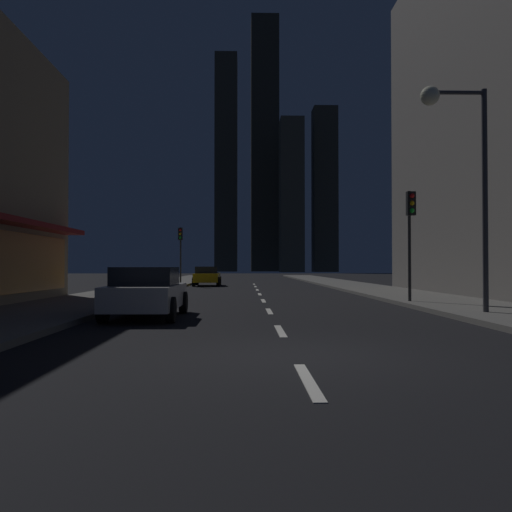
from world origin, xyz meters
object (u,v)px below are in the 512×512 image
Objects in this scene: traffic_light_near_right at (410,221)px; traffic_light_far_left at (180,243)px; fire_hydrant_far_left at (141,287)px; street_lamp_right at (457,143)px; car_parked_far at (207,276)px; car_parked_near at (147,292)px.

traffic_light_near_right is 21.96m from traffic_light_far_left.
traffic_light_far_left reaches higher than fire_hydrant_far_left.
traffic_light_near_right is at bearing 88.53° from street_lamp_right.
car_parked_far reaches higher than fire_hydrant_far_left.
car_parked_far is 0.64× the size of street_lamp_right.
car_parked_near is at bearing -179.69° from street_lamp_right.
traffic_light_near_right is 1.00× the size of traffic_light_far_left.
car_parked_near is at bearing -78.16° from fire_hydrant_far_left.
car_parked_far is at bearing 90.00° from car_parked_near.
car_parked_near is at bearing -85.43° from traffic_light_far_left.
traffic_light_near_right is (9.10, 4.74, 2.45)m from car_parked_near.
fire_hydrant_far_left is at bearing -99.49° from car_parked_far.
street_lamp_right is (10.88, -23.70, 1.87)m from traffic_light_far_left.
car_parked_far is 3.25m from traffic_light_far_left.
car_parked_far is at bearing 114.47° from traffic_light_near_right.
traffic_light_far_left is at bearing 88.21° from fire_hydrant_far_left.
traffic_light_near_right is at bearing -59.94° from traffic_light_far_left.
car_parked_far is at bearing 27.45° from traffic_light_far_left.
traffic_light_near_right reaches higher than fire_hydrant_far_left.
traffic_light_far_left is at bearing 120.06° from traffic_light_near_right.
street_lamp_right is at bearing -65.34° from traffic_light_far_left.
street_lamp_right reaches higher than traffic_light_near_right.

